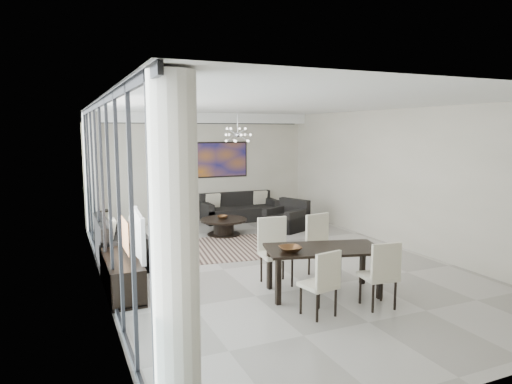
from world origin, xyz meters
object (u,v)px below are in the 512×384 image
tv_console (121,274)px  television (131,235)px  coffee_table (224,226)px  dining_table (323,253)px  sofa_main (239,211)px

tv_console → television: 0.64m
coffee_table → tv_console: size_ratio=0.64×
coffee_table → tv_console: bearing=-132.8°
television → dining_table: television is taller
coffee_table → television: size_ratio=0.92×
sofa_main → television: bearing=-128.2°
coffee_table → dining_table: (0.07, -4.27, 0.41)m
dining_table → tv_console: bearing=154.3°
tv_console → television: bearing=-20.0°
sofa_main → television: television is taller
tv_console → television: size_ratio=1.45×
coffee_table → sofa_main: sofa_main is taller
sofa_main → tv_console: size_ratio=1.19×
sofa_main → dining_table: bearing=-99.1°
coffee_table → television: (-2.55, -2.99, 0.66)m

